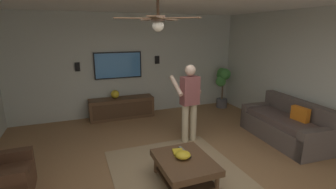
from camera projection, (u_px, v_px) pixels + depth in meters
name	position (u px, v px, depth m)	size (l,w,h in m)	color
ground_plane	(183.00, 178.00, 3.95)	(8.33, 8.33, 0.00)	olive
wall_back_tv	(131.00, 65.00, 6.78)	(0.10, 6.47, 2.75)	#B2B7AD
wall_side_window	(335.00, 80.00, 4.71)	(7.14, 0.10, 2.75)	beige
area_rug	(179.00, 175.00, 4.01)	(2.47, 2.08, 0.01)	#9E8460
couch	(285.00, 126.00, 5.25)	(1.96, 1.00, 0.87)	#564C47
coffee_table	(184.00, 165.00, 3.76)	(1.00, 0.80, 0.40)	#513823
media_console	(122.00, 108.00, 6.63)	(0.45, 1.70, 0.55)	#513823
tv	(118.00, 65.00, 6.57)	(0.05, 1.26, 0.71)	black
person_standing	(189.00, 99.00, 5.06)	(0.57, 0.57, 1.64)	#C6B793
potted_plant_tall	(222.00, 81.00, 7.46)	(0.48, 0.43, 1.21)	#4C4C51
bowl	(183.00, 155.00, 3.75)	(0.24, 0.24, 0.11)	gold
remote_white	(182.00, 157.00, 3.78)	(0.15, 0.04, 0.02)	white
remote_black	(186.00, 156.00, 3.80)	(0.15, 0.04, 0.02)	black
remote_grey	(182.00, 149.00, 4.03)	(0.15, 0.04, 0.02)	slate
book	(178.00, 152.00, 3.90)	(0.22, 0.16, 0.04)	gold
vase_round	(115.00, 94.00, 6.52)	(0.22, 0.22, 0.22)	gold
wall_speaker_left	(157.00, 60.00, 6.94)	(0.06, 0.12, 0.22)	black
wall_speaker_right	(77.00, 67.00, 6.22)	(0.06, 0.12, 0.22)	black
ceiling_fan	(158.00, 20.00, 3.38)	(1.17, 1.07, 0.46)	#4C3828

